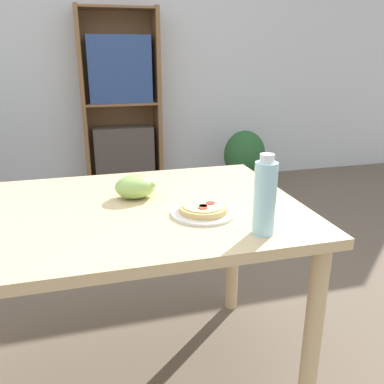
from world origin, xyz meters
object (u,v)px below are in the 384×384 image
at_px(bookshelf, 122,111).
at_px(potted_plant_floor, 244,159).
at_px(pizza_on_plate, 203,210).
at_px(drink_bottle, 265,197).
at_px(grape_bunch, 135,187).

height_order(bookshelf, potted_plant_floor, bookshelf).
bearing_deg(bookshelf, pizza_on_plate, -89.92).
relative_size(drink_bottle, potted_plant_floor, 0.44).
bearing_deg(drink_bottle, pizza_on_plate, 123.31).
xyz_separation_m(grape_bunch, bookshelf, (0.19, 2.38, -0.04)).
relative_size(grape_bunch, drink_bottle, 0.64).
relative_size(bookshelf, potted_plant_floor, 2.94).
distance_m(drink_bottle, potted_plant_floor, 2.79).
height_order(grape_bunch, bookshelf, bookshelf).
xyz_separation_m(pizza_on_plate, grape_bunch, (-0.19, 0.22, 0.03)).
height_order(pizza_on_plate, grape_bunch, grape_bunch).
distance_m(pizza_on_plate, bookshelf, 2.59).
bearing_deg(pizza_on_plate, grape_bunch, 131.60).
relative_size(pizza_on_plate, drink_bottle, 0.90).
relative_size(grape_bunch, potted_plant_floor, 0.28).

